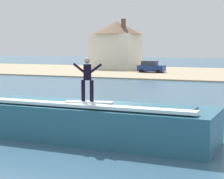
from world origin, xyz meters
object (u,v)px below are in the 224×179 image
object	(u,v)px
surfer	(87,77)
car_near_shore	(151,67)
wave_crest	(90,121)
house_with_chimney	(116,43)
surfboard	(89,102)

from	to	relation	value
surfer	car_near_shore	bearing A→B (deg)	104.93
wave_crest	house_with_chimney	bearing A→B (deg)	112.08
house_with_chimney	surfer	bearing A→B (deg)	-67.99
wave_crest	car_near_shore	size ratio (longest dim) A/B	2.69
surfboard	car_near_shore	distance (m)	43.44
wave_crest	surfer	world-z (taller)	surfer
wave_crest	car_near_shore	bearing A→B (deg)	104.92
surfer	car_near_shore	world-z (taller)	surfer
car_near_shore	surfboard	bearing A→B (deg)	-74.96
surfer	house_with_chimney	xyz separation A→B (m)	(-20.17, 49.88, 1.85)
wave_crest	surfboard	distance (m)	1.12
surfboard	wave_crest	bearing A→B (deg)	113.15
surfboard	car_near_shore	xyz separation A→B (m)	(-11.27, 41.95, -0.73)
wave_crest	house_with_chimney	world-z (taller)	house_with_chimney
house_with_chimney	surfboard	bearing A→B (deg)	-67.91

